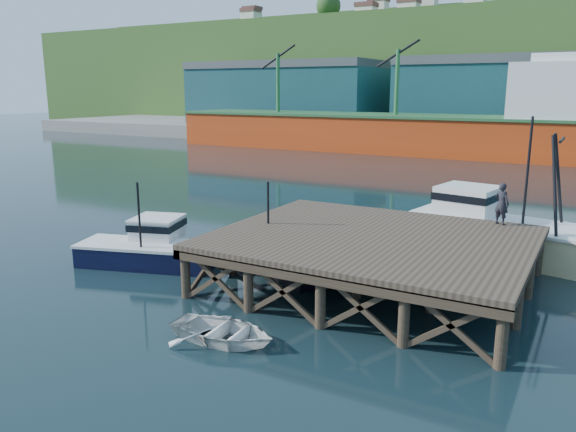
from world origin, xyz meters
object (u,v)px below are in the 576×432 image
Objects in this scene: boat_black at (286,251)px; dinghy at (223,331)px; dockworker at (502,204)px; boat_navy at (150,247)px; trawler at (507,229)px.

dinghy is (2.06, -7.62, -0.36)m from boat_black.
boat_black is 9.52m from dockworker.
dinghy is at bearing 85.41° from dockworker.
boat_navy is 3.70× the size of dockworker.
boat_black is at bearing -131.74° from trawler.
dinghy is at bearing -103.58° from trawler.
boat_black is (5.59, 2.61, -0.06)m from boat_navy.
boat_navy is at bearing -136.49° from trawler.
dinghy is (7.65, -5.01, -0.42)m from boat_navy.
trawler is at bearing -27.19° from dinghy.
boat_black is 1.93× the size of dinghy.
boat_black is 0.65× the size of trawler.
trawler is 2.95× the size of dinghy.
dockworker reaches higher than boat_navy.
trawler reaches higher than boat_navy.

